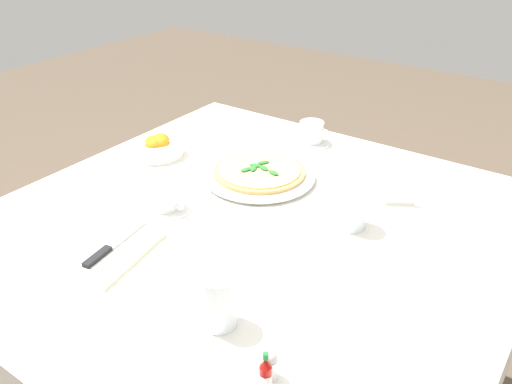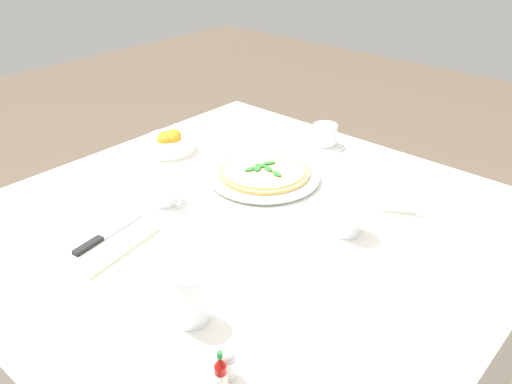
{
  "view_description": "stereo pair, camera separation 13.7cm",
  "coord_description": "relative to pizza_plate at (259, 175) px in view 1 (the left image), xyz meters",
  "views": [
    {
      "loc": [
        -0.88,
        -0.63,
        1.41
      ],
      "look_at": [
        0.1,
        0.06,
        0.74
      ],
      "focal_mm": 37.25,
      "sensor_mm": 36.0,
      "label": 1
    },
    {
      "loc": [
        -0.8,
        -0.73,
        1.41
      ],
      "look_at": [
        0.1,
        0.06,
        0.74
      ],
      "focal_mm": 37.25,
      "sensor_mm": 36.0,
      "label": 2
    }
  ],
  "objects": [
    {
      "name": "coffee_cup_near_right",
      "position": [
        0.3,
        0.0,
        0.02
      ],
      "size": [
        0.13,
        0.13,
        0.07
      ],
      "color": "white",
      "rests_on": "dining_table"
    },
    {
      "name": "water_glass_left_edge",
      "position": [
        -0.51,
        -0.26,
        0.04
      ],
      "size": [
        0.07,
        0.07,
        0.11
      ],
      "color": "white",
      "rests_on": "dining_table"
    },
    {
      "name": "hot_sauce_bottle",
      "position": [
        -0.59,
        -0.42,
        0.02
      ],
      "size": [
        0.02,
        0.02,
        0.08
      ],
      "color": "#B7140F",
      "rests_on": "dining_table"
    },
    {
      "name": "coffee_cup_center_back",
      "position": [
        -0.27,
        0.1,
        0.02
      ],
      "size": [
        0.13,
        0.13,
        0.06
      ],
      "color": "white",
      "rests_on": "dining_table"
    },
    {
      "name": "dinner_knife",
      "position": [
        -0.47,
        0.06,
        0.01
      ],
      "size": [
        0.2,
        0.05,
        0.01
      ],
      "rotation": [
        0.0,
        0.0,
        0.15
      ],
      "color": "silver",
      "rests_on": "napkin_folded"
    },
    {
      "name": "water_glass_near_left",
      "position": [
        -0.07,
        -0.31,
        0.03
      ],
      "size": [
        0.07,
        0.07,
        0.1
      ],
      "color": "white",
      "rests_on": "dining_table"
    },
    {
      "name": "citrus_bowl",
      "position": [
        -0.05,
        0.33,
        0.02
      ],
      "size": [
        0.15,
        0.15,
        0.07
      ],
      "color": "white",
      "rests_on": "dining_table"
    },
    {
      "name": "pizza",
      "position": [
        -0.0,
        -0.0,
        0.01
      ],
      "size": [
        0.25,
        0.25,
        0.02
      ],
      "color": "#DBAD60",
      "rests_on": "pizza_plate"
    },
    {
      "name": "napkin_folded",
      "position": [
        -0.48,
        0.06,
        -0.0
      ],
      "size": [
        0.24,
        0.17,
        0.02
      ],
      "rotation": [
        0.0,
        0.0,
        0.17
      ],
      "color": "white",
      "rests_on": "dining_table"
    },
    {
      "name": "dining_table",
      "position": [
        -0.19,
        -0.11,
        -0.13
      ],
      "size": [
        1.21,
        1.21,
        0.72
      ],
      "color": "white",
      "rests_on": "ground_plane"
    },
    {
      "name": "pizza_plate",
      "position": [
        0.0,
        0.0,
        0.0
      ],
      "size": [
        0.31,
        0.31,
        0.02
      ],
      "color": "white",
      "rests_on": "dining_table"
    },
    {
      "name": "menu_card",
      "position": [
        0.08,
        -0.37,
        0.02
      ],
      "size": [
        0.05,
        0.08,
        0.06
      ],
      "rotation": [
        0.0,
        0.0,
        5.26
      ],
      "color": "white",
      "rests_on": "dining_table"
    },
    {
      "name": "salt_shaker",
      "position": [
        -0.56,
        -0.41,
        0.01
      ],
      "size": [
        0.03,
        0.03,
        0.06
      ],
      "color": "white",
      "rests_on": "dining_table"
    }
  ]
}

